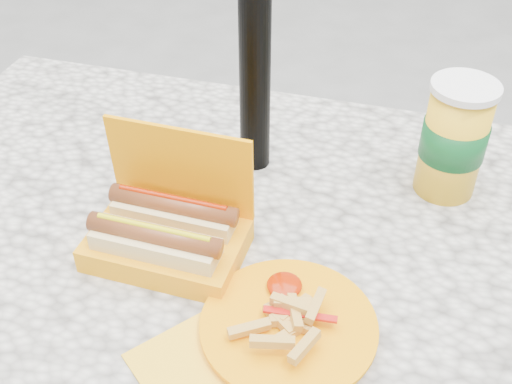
# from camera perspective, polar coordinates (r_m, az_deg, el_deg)

# --- Properties ---
(picnic_table) EXTENTS (1.20, 0.80, 0.75)m
(picnic_table) POSITION_cam_1_polar(r_m,az_deg,el_deg) (1.07, -2.44, -6.95)
(picnic_table) COLOR beige
(picnic_table) RESTS_ON ground
(hotdog_box) EXTENTS (0.22, 0.15, 0.18)m
(hotdog_box) POSITION_cam_1_polar(r_m,az_deg,el_deg) (0.92, -7.89, -3.54)
(hotdog_box) COLOR orange
(hotdog_box) RESTS_ON picnic_table
(fries_plate) EXTENTS (0.30, 0.32, 0.05)m
(fries_plate) POSITION_cam_1_polar(r_m,az_deg,el_deg) (0.83, 2.42, -11.94)
(fries_plate) COLOR yellow
(fries_plate) RESTS_ON picnic_table
(soda_cup) EXTENTS (0.10, 0.10, 0.19)m
(soda_cup) POSITION_cam_1_polar(r_m,az_deg,el_deg) (1.04, 17.18, 4.53)
(soda_cup) COLOR yellow
(soda_cup) RESTS_ON picnic_table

